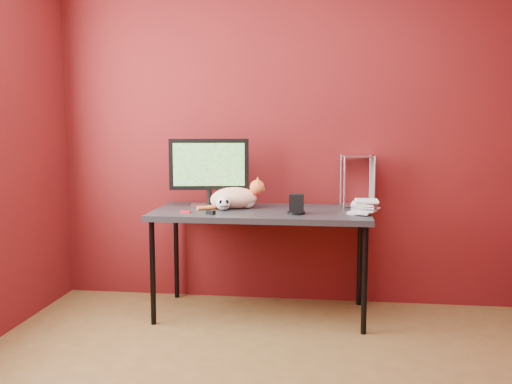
# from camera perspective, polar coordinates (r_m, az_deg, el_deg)

# --- Properties ---
(room) EXTENTS (3.52, 3.52, 2.61)m
(room) POSITION_cam_1_polar(r_m,az_deg,el_deg) (2.56, 0.32, 8.89)
(room) COLOR brown
(room) RESTS_ON ground
(desk) EXTENTS (1.50, 0.70, 0.75)m
(desk) POSITION_cam_1_polar(r_m,az_deg,el_deg) (3.99, 0.56, -2.53)
(desk) COLOR black
(desk) RESTS_ON ground
(monitor) EXTENTS (0.57, 0.23, 0.49)m
(monitor) POSITION_cam_1_polar(r_m,az_deg,el_deg) (4.10, -4.72, 2.29)
(monitor) COLOR #A3A3A8
(monitor) RESTS_ON desk
(cat) EXTENTS (0.46, 0.24, 0.23)m
(cat) POSITION_cam_1_polar(r_m,az_deg,el_deg) (4.05, -2.13, -0.56)
(cat) COLOR #CF6A2C
(cat) RESTS_ON desk
(skull_mug) EXTENTS (0.10, 0.11, 0.10)m
(skull_mug) POSITION_cam_1_polar(r_m,az_deg,el_deg) (3.96, -3.30, -1.10)
(skull_mug) COLOR silver
(skull_mug) RESTS_ON desk
(speaker) EXTENTS (0.12, 0.12, 0.14)m
(speaker) POSITION_cam_1_polar(r_m,az_deg,el_deg) (3.81, 4.06, -1.27)
(speaker) COLOR black
(speaker) RESTS_ON desk
(book_stack) EXTENTS (0.22, 0.25, 1.02)m
(book_stack) POSITION_cam_1_polar(r_m,az_deg,el_deg) (3.88, 9.84, 5.44)
(book_stack) COLOR beige
(book_stack) RESTS_ON desk
(wire_rack) EXTENTS (0.24, 0.20, 0.37)m
(wire_rack) POSITION_cam_1_polar(r_m,az_deg,el_deg) (4.20, 10.11, 1.10)
(wire_rack) COLOR #A3A3A8
(wire_rack) RESTS_ON desk
(pocket_knife) EXTENTS (0.08, 0.04, 0.02)m
(pocket_knife) POSITION_cam_1_polar(r_m,az_deg,el_deg) (3.89, -7.06, -1.97)
(pocket_knife) COLOR #AA0D21
(pocket_knife) RESTS_ON desk
(black_gadget) EXTENTS (0.07, 0.05, 0.03)m
(black_gadget) POSITION_cam_1_polar(r_m,az_deg,el_deg) (3.80, -4.56, -2.05)
(black_gadget) COLOR black
(black_gadget) RESTS_ON desk
(washer) EXTENTS (0.04, 0.04, 0.00)m
(washer) POSITION_cam_1_polar(r_m,az_deg,el_deg) (3.88, -4.24, -2.05)
(washer) COLOR #A3A3A8
(washer) RESTS_ON desk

